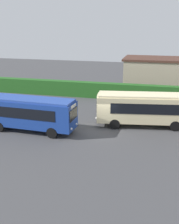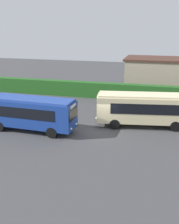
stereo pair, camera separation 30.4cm
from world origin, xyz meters
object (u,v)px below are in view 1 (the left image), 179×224
at_px(bus_cream, 144,108).
at_px(traffic_cone, 48,98).
at_px(person_center, 57,117).
at_px(bus_blue, 30,112).

xyz_separation_m(bus_cream, traffic_cone, (-12.91, 6.62, -1.57)).
bearing_deg(traffic_cone, bus_cream, -27.14).
relative_size(bus_cream, person_center, 5.28).
relative_size(bus_blue, bus_cream, 0.94).
height_order(bus_blue, person_center, bus_blue).
height_order(bus_cream, person_center, bus_cream).
bearing_deg(bus_cream, traffic_cone, -36.16).
bearing_deg(bus_cream, bus_blue, 11.94).
height_order(bus_blue, bus_cream, bus_cream).
bearing_deg(traffic_cone, person_center, -62.14).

